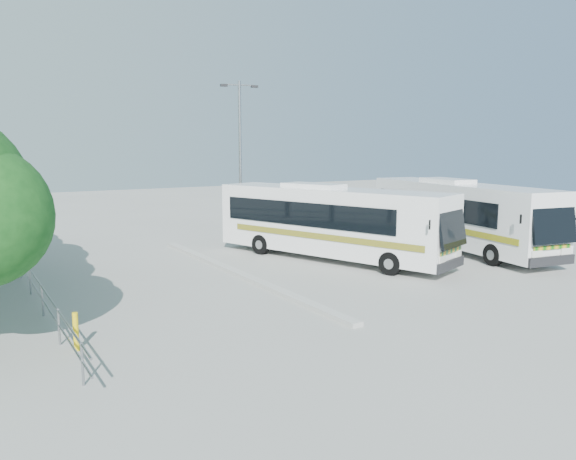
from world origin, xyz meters
TOP-DOWN VIEW (x-y plane):
  - ground at (0.00, 0.00)m, footprint 100.00×100.00m
  - kerb_divider at (-2.30, 2.00)m, footprint 0.40×16.00m
  - railing at (-10.00, 4.00)m, footprint 0.06×22.00m
  - coach_main at (2.82, 2.60)m, footprint 6.23×12.06m
  - coach_adjacent at (9.86, 1.30)m, footprint 4.36×12.42m
  - lamppost at (2.00, 10.27)m, footprint 2.15×0.56m
  - bollard at (-9.70, -3.67)m, footprint 0.17×0.17m

SIDE VIEW (x-z plane):
  - ground at x=0.00m, z-range 0.00..0.00m
  - kerb_divider at x=-2.30m, z-range 0.00..0.15m
  - bollard at x=-9.70m, z-range 0.00..1.02m
  - railing at x=-10.00m, z-range 0.24..1.24m
  - coach_main at x=2.82m, z-range 0.16..3.48m
  - coach_adjacent at x=9.86m, z-range 0.16..3.54m
  - lamppost at x=2.00m, z-range 0.46..9.29m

